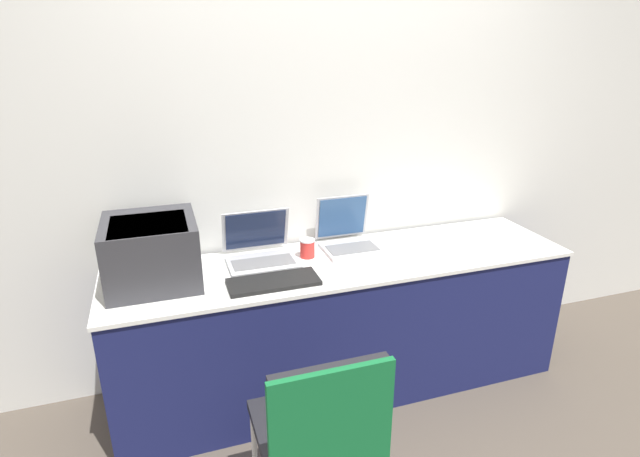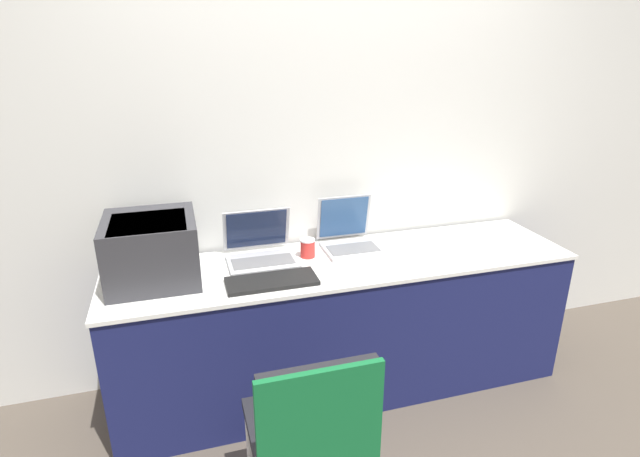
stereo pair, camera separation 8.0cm
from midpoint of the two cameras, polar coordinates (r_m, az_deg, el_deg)
ground_plane at (r=2.83m, az=3.96°, el=-20.55°), size 14.00×14.00×0.00m
wall_back at (r=2.80m, az=-0.45°, el=9.05°), size 8.00×0.05×2.60m
table at (r=2.82m, az=1.86°, el=-10.81°), size 2.45×0.61×0.78m
printer at (r=2.48m, az=-19.59°, el=-2.28°), size 0.42×0.43×0.31m
laptop_left at (r=2.63m, az=-7.72°, el=-2.52°), size 0.36×0.32×0.25m
laptop_right at (r=2.78m, az=2.39°, el=-0.95°), size 0.31×0.31×0.27m
external_keyboard at (r=2.39m, az=-6.29°, el=-6.09°), size 0.43×0.18×0.02m
coffee_cup at (r=2.65m, az=-2.32°, el=-2.26°), size 0.08×0.08×0.10m
chair at (r=1.92m, az=-1.27°, el=-22.27°), size 0.42×0.50×0.90m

